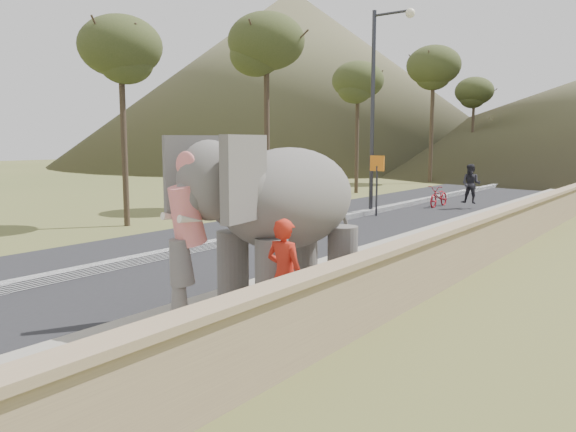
{
  "coord_description": "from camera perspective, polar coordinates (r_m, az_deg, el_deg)",
  "views": [
    {
      "loc": [
        5.8,
        -4.87,
        2.95
      ],
      "look_at": [
        0.2,
        2.67,
        1.7
      ],
      "focal_mm": 35.0,
      "sensor_mm": 36.0,
      "label": 1
    }
  ],
  "objects": [
    {
      "name": "ground",
      "position": [
        8.13,
        -12.85,
        -13.9
      ],
      "size": [
        160.0,
        160.0,
        0.0
      ],
      "primitive_type": "plane",
      "color": "olive",
      "rests_on": "ground"
    },
    {
      "name": "road",
      "position": [
        18.61,
        0.61,
        -1.48
      ],
      "size": [
        7.0,
        120.0,
        0.03
      ],
      "primitive_type": "cube",
      "color": "black",
      "rests_on": "ground"
    },
    {
      "name": "median",
      "position": [
        18.59,
        0.61,
        -1.19
      ],
      "size": [
        0.35,
        120.0,
        0.22
      ],
      "primitive_type": "cube",
      "color": "black",
      "rests_on": "ground"
    },
    {
      "name": "walkway",
      "position": [
        16.22,
        15.07,
        -2.89
      ],
      "size": [
        3.0,
        120.0,
        0.15
      ],
      "primitive_type": "cube",
      "color": "#9E9687",
      "rests_on": "ground"
    },
    {
      "name": "parapet",
      "position": [
        15.62,
        20.76,
        -1.75
      ],
      "size": [
        0.3,
        120.0,
        1.1
      ],
      "primitive_type": "cube",
      "color": "tan",
      "rests_on": "ground"
    },
    {
      "name": "lamppost",
      "position": [
        22.82,
        9.32,
        12.33
      ],
      "size": [
        1.76,
        0.36,
        8.0
      ],
      "color": "#313137",
      "rests_on": "ground"
    },
    {
      "name": "signboard",
      "position": [
        22.28,
        9.02,
        4.14
      ],
      "size": [
        0.6,
        0.08,
        2.4
      ],
      "color": "#2D2D33",
      "rests_on": "ground"
    },
    {
      "name": "hill_left",
      "position": [
        74.61,
        0.43,
        13.79
      ],
      "size": [
        60.0,
        60.0,
        22.0
      ],
      "primitive_type": "cone",
      "color": "brown",
      "rests_on": "ground"
    },
    {
      "name": "elephant_and_man",
      "position": [
        9.82,
        0.12,
        -0.53
      ],
      "size": [
        2.53,
        4.18,
        2.85
      ],
      "color": "slate",
      "rests_on": "ground"
    },
    {
      "name": "motorcyclist",
      "position": [
        25.95,
        16.42,
        2.46
      ],
      "size": [
        2.18,
        1.86,
        1.97
      ],
      "color": "maroon",
      "rests_on": "ground"
    },
    {
      "name": "trees",
      "position": [
        34.81,
        26.67,
        8.7
      ],
      "size": [
        47.79,
        41.29,
        9.81
      ],
      "color": "#473828",
      "rests_on": "ground"
    }
  ]
}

